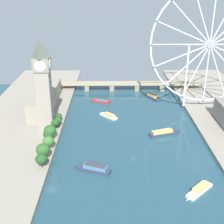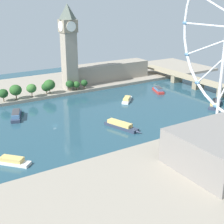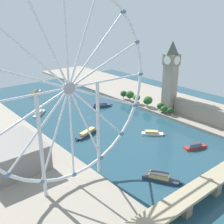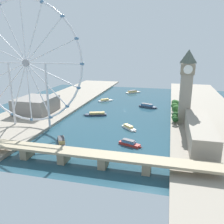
% 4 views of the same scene
% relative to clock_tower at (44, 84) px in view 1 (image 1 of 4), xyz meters
% --- Properties ---
extents(ground_plane, '(393.01, 393.01, 0.00)m').
position_rel_clock_tower_xyz_m(ground_plane, '(80.74, -51.55, -46.79)').
color(ground_plane, '#234756').
extents(clock_tower, '(15.85, 15.85, 83.94)m').
position_rel_clock_tower_xyz_m(clock_tower, '(0.00, 0.00, 0.00)').
color(clock_tower, gray).
rests_on(clock_tower, riverbank_left).
extents(parliament_block, '(22.00, 93.42, 18.66)m').
position_rel_clock_tower_xyz_m(parliament_block, '(-11.87, 54.71, -34.46)').
color(parliament_block, gray).
rests_on(parliament_block, riverbank_left).
extents(tree_row_embankment, '(12.42, 89.95, 14.13)m').
position_rel_clock_tower_xyz_m(tree_row_embankment, '(8.51, -35.45, -35.78)').
color(tree_row_embankment, '#513823').
rests_on(tree_row_embankment, riverbank_left).
extents(ferris_wheel, '(131.25, 3.20, 134.91)m').
position_rel_clock_tower_xyz_m(ferris_wheel, '(167.65, 53.65, 25.59)').
color(ferris_wheel, silver).
rests_on(ferris_wheel, riverbank_right).
extents(river_bridge, '(205.01, 14.13, 10.40)m').
position_rel_clock_tower_xyz_m(river_bridge, '(80.74, 118.98, -38.98)').
color(river_bridge, tan).
rests_on(river_bridge, ground_plane).
extents(tour_boat_0, '(20.49, 20.62, 4.20)m').
position_rel_clock_tower_xyz_m(tour_boat_0, '(59.87, 29.96, -45.08)').
color(tour_boat_0, white).
rests_on(tour_boat_0, ground_plane).
extents(tour_boat_1, '(32.80, 14.83, 4.83)m').
position_rel_clock_tower_xyz_m(tour_boat_1, '(112.26, -11.44, -44.71)').
color(tour_boat_1, '#2D384C').
rests_on(tour_boat_1, ground_plane).
extents(tour_boat_2, '(30.49, 15.53, 5.93)m').
position_rel_clock_tower_xyz_m(tour_boat_2, '(48.85, -71.39, -44.29)').
color(tour_boat_2, '#2D384C').
rests_on(tour_boat_2, ground_plane).
extents(tour_boat_3, '(19.60, 29.73, 6.06)m').
position_rel_clock_tower_xyz_m(tour_boat_3, '(114.39, 88.36, -44.39)').
color(tour_boat_3, '#2D384C').
rests_on(tour_boat_3, ground_plane).
extents(tour_boat_4, '(23.93, 22.33, 4.36)m').
position_rel_clock_tower_xyz_m(tour_boat_4, '(123.06, -96.93, -45.04)').
color(tour_boat_4, white).
rests_on(tour_boat_4, ground_plane).
extents(tour_boat_6, '(24.13, 12.89, 5.26)m').
position_rel_clock_tower_xyz_m(tour_boat_6, '(51.30, 74.69, -44.63)').
color(tour_boat_6, '#B22D28').
rests_on(tour_boat_6, ground_plane).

